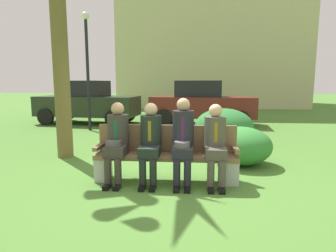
{
  "coord_description": "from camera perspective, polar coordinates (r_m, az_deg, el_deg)",
  "views": [
    {
      "loc": [
        0.31,
        -4.76,
        1.59
      ],
      "look_at": [
        -0.09,
        0.11,
        0.85
      ],
      "focal_mm": 30.49,
      "sensor_mm": 36.0,
      "label": 1
    }
  ],
  "objects": [
    {
      "name": "ground_plane",
      "position": [
        5.03,
        0.91,
        -9.83
      ],
      "size": [
        80.0,
        80.0,
        0.0
      ],
      "primitive_type": "plane",
      "color": "#4A7A2F"
    },
    {
      "name": "park_bench",
      "position": [
        4.69,
        -0.34,
        -5.63
      ],
      "size": [
        2.29,
        0.44,
        0.9
      ],
      "color": "brown",
      "rests_on": "ground"
    },
    {
      "name": "seated_man_leftmost",
      "position": [
        4.64,
        -10.2,
        -2.41
      ],
      "size": [
        0.34,
        0.72,
        1.28
      ],
      "color": "#38332D",
      "rests_on": "ground"
    },
    {
      "name": "seated_man_centerleft",
      "position": [
        4.53,
        -3.56,
        -2.54
      ],
      "size": [
        0.34,
        0.72,
        1.28
      ],
      "color": "#1E2823",
      "rests_on": "ground"
    },
    {
      "name": "seated_man_centerright",
      "position": [
        4.48,
        3.0,
        -2.19
      ],
      "size": [
        0.34,
        0.72,
        1.36
      ],
      "color": "#23232D",
      "rests_on": "ground"
    },
    {
      "name": "seated_man_rightmost",
      "position": [
        4.5,
        9.45,
        -2.8
      ],
      "size": [
        0.34,
        0.72,
        1.26
      ],
      "color": "#4C473D",
      "rests_on": "ground"
    },
    {
      "name": "shrub_near_bench",
      "position": [
        5.77,
        14.38,
        -3.84
      ],
      "size": [
        1.19,
        1.09,
        0.75
      ],
      "primitive_type": "ellipsoid",
      "color": "#337E33",
      "rests_on": "ground"
    },
    {
      "name": "shrub_mid_lawn",
      "position": [
        7.18,
        12.27,
        -2.14
      ],
      "size": [
        0.89,
        0.81,
        0.55
      ],
      "primitive_type": "ellipsoid",
      "color": "#215B20",
      "rests_on": "ground"
    },
    {
      "name": "shrub_far_lawn",
      "position": [
        7.54,
        11.11,
        -0.1
      ],
      "size": [
        1.51,
        1.38,
        0.94
      ],
      "primitive_type": "ellipsoid",
      "color": "#2F7736",
      "rests_on": "ground"
    },
    {
      "name": "parked_car_near",
      "position": [
        11.71,
        -15.86,
        4.57
      ],
      "size": [
        4.05,
        2.06,
        1.68
      ],
      "color": "#232D1E",
      "rests_on": "ground"
    },
    {
      "name": "parked_car_far",
      "position": [
        11.0,
        6.81,
        4.6
      ],
      "size": [
        4.04,
        2.04,
        1.68
      ],
      "color": "#591E19",
      "rests_on": "ground"
    },
    {
      "name": "street_lamp",
      "position": [
        9.96,
        -15.84,
        12.57
      ],
      "size": [
        0.24,
        0.24,
        3.85
      ],
      "color": "black",
      "rests_on": "ground"
    },
    {
      "name": "building_backdrop",
      "position": [
        22.86,
        8.31,
        21.3
      ],
      "size": [
        12.63,
        9.4,
        13.27
      ],
      "color": "#C0C08B",
      "rests_on": "ground"
    }
  ]
}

